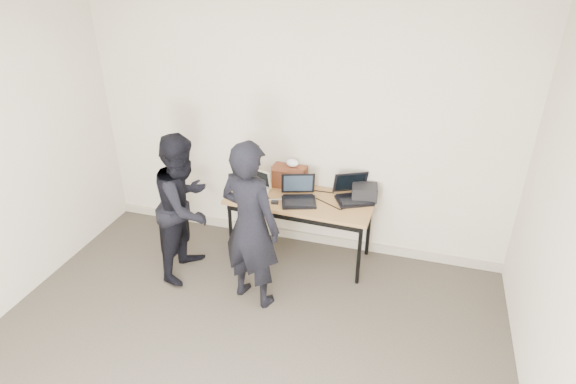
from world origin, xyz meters
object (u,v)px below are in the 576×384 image
at_px(laptop_right, 353,194).
at_px(leather_satchel, 290,176).
at_px(equipment_box, 365,192).
at_px(laptop_beige, 254,188).
at_px(desk, 300,204).
at_px(person_observer, 185,206).
at_px(laptop_center, 299,195).
at_px(person_typist, 250,225).

relative_size(laptop_right, leather_satchel, 1.29).
height_order(leather_satchel, equipment_box, leather_satchel).
bearing_deg(laptop_beige, desk, 20.67).
xyz_separation_m(laptop_beige, person_observer, (-0.53, -0.53, -0.01)).
bearing_deg(laptop_center, equipment_box, 1.30).
xyz_separation_m(desk, person_observer, (-1.04, -0.53, 0.09)).
height_order(laptop_right, equipment_box, laptop_right).
bearing_deg(laptop_center, leather_satchel, 104.36).
bearing_deg(laptop_right, laptop_beige, 161.83).
bearing_deg(person_observer, person_typist, -105.90).
bearing_deg(equipment_box, person_observer, -156.58).
height_order(laptop_center, equipment_box, laptop_center).
bearing_deg(laptop_beige, person_typist, -51.40).
relative_size(equipment_box, person_observer, 0.17).
bearing_deg(laptop_center, person_observer, -173.01).
distance_m(desk, laptop_beige, 0.52).
height_order(equipment_box, person_typist, person_typist).
xyz_separation_m(desk, laptop_beige, (-0.51, -0.00, 0.11)).
height_order(person_typist, person_observer, person_typist).
height_order(desk, laptop_right, laptop_right).
height_order(leather_satchel, person_observer, person_observer).
distance_m(leather_satchel, equipment_box, 0.81).
relative_size(leather_satchel, equipment_box, 1.43).
relative_size(laptop_right, person_observer, 0.31).
xyz_separation_m(desk, equipment_box, (0.63, 0.19, 0.13)).
bearing_deg(laptop_right, leather_satchel, 147.05).
distance_m(laptop_center, leather_satchel, 0.32).
relative_size(laptop_center, person_typist, 0.26).
height_order(desk, laptop_center, laptop_center).
relative_size(laptop_beige, laptop_center, 0.85).
bearing_deg(laptop_beige, laptop_center, 16.29).
height_order(laptop_beige, laptop_center, laptop_center).
relative_size(desk, equipment_box, 5.99).
height_order(laptop_center, laptop_right, laptop_center).
distance_m(laptop_beige, person_typist, 0.82).
distance_m(laptop_right, person_observer, 1.70).
bearing_deg(person_typist, laptop_center, -91.75).
relative_size(leather_satchel, person_typist, 0.22).
height_order(laptop_right, person_observer, person_observer).
bearing_deg(desk, laptop_beige, -177.55).
bearing_deg(laptop_center, person_typist, -126.75).
distance_m(desk, laptop_right, 0.55).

